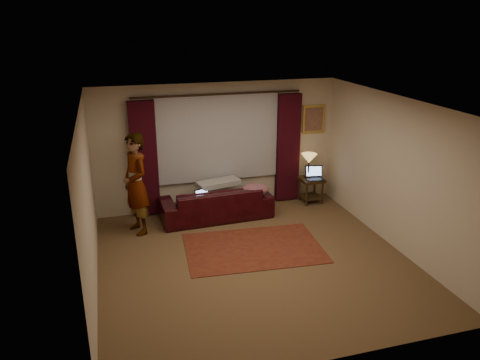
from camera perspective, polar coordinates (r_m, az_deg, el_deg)
name	(u,v)px	position (r m, az deg, el deg)	size (l,w,h in m)	color
floor	(254,261)	(7.86, 1.76, -9.82)	(5.00, 5.00, 0.01)	brown
ceiling	(256,104)	(6.97, 1.98, 9.22)	(5.00, 5.00, 0.02)	silver
wall_back	(218,146)	(9.61, -2.74, 4.12)	(5.00, 0.02, 2.60)	beige
wall_front	(326,264)	(5.21, 10.48, -10.06)	(5.00, 0.02, 2.60)	beige
wall_left	(88,204)	(7.00, -18.03, -2.79)	(0.02, 5.00, 2.60)	beige
wall_right	(395,173)	(8.39, 18.34, 0.83)	(0.02, 5.00, 2.60)	beige
sheer_curtain	(218,138)	(9.50, -2.67, 5.19)	(2.50, 0.05, 1.80)	#A1A1A8
drape_left	(144,159)	(9.32, -11.58, 2.48)	(0.50, 0.14, 2.30)	black
drape_right	(288,148)	(9.98, 5.85, 3.91)	(0.50, 0.14, 2.30)	black
curtain_rod	(218,94)	(9.27, -2.68, 10.39)	(0.04, 0.04, 3.40)	#311F12
picture_frame	(314,119)	(10.15, 8.96, 7.35)	(0.50, 0.04, 0.60)	gold
sofa	(216,197)	(9.27, -2.95, -2.05)	(2.19, 0.95, 0.88)	black
throw_blanket	(218,172)	(9.31, -2.67, 1.01)	(0.87, 0.35, 0.10)	#999992
clothing_pile	(255,190)	(9.28, 1.81, -1.23)	(0.56, 0.43, 0.24)	#7F4958
laptop_sofa	(205,196)	(9.01, -4.25, -1.97)	(0.30, 0.33, 0.22)	black
area_rug	(254,248)	(8.24, 1.66, -8.27)	(2.35, 1.57, 0.01)	#5F2617
end_table	(311,190)	(10.20, 8.62, -1.22)	(0.48, 0.48, 0.55)	black
tiffany_lamp	(309,166)	(10.05, 8.37, 1.73)	(0.33, 0.33, 0.53)	olive
laptop_table	(315,173)	(10.00, 9.13, 0.81)	(0.36, 0.40, 0.27)	black
person	(136,184)	(8.68, -12.56, -0.49)	(0.56, 0.56, 1.89)	#999992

